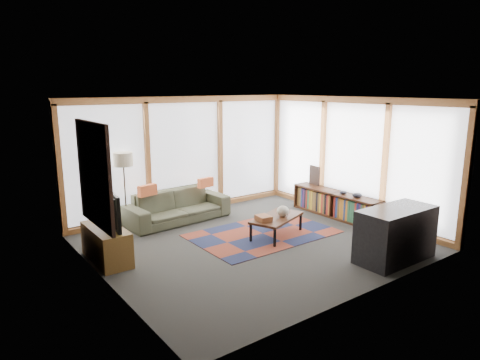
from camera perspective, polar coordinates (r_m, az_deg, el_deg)
ground at (r=7.97m, az=1.72°, el=-8.25°), size 5.50×5.50×0.00m
room_envelope at (r=8.31m, az=2.09°, el=3.60°), size 5.52×5.02×2.62m
rug at (r=8.39m, az=3.06°, el=-7.14°), size 2.73×1.75×0.01m
sofa at (r=9.16m, az=-8.35°, el=-3.49°), size 2.27×1.01×0.65m
pillow_left at (r=8.81m, az=-12.25°, el=-1.36°), size 0.42×0.19×0.22m
pillow_right at (r=9.37m, az=-4.61°, el=-0.34°), size 0.39×0.16×0.21m
floor_lamp at (r=8.85m, az=-15.09°, el=-1.36°), size 0.39×0.39×1.54m
coffee_table at (r=8.24m, az=4.91°, el=-6.17°), size 1.29×0.95×0.39m
book_stack at (r=7.92m, az=3.15°, el=-5.09°), size 0.26×0.31×0.09m
vase at (r=8.18m, az=5.75°, el=-4.14°), size 0.27×0.27×0.21m
bookshelf at (r=9.60m, az=12.67°, el=-3.19°), size 0.41×2.23×0.56m
bowl_a at (r=9.15m, az=15.36°, el=-1.96°), size 0.22×0.22×0.10m
bowl_b at (r=9.37m, az=13.59°, el=-1.61°), size 0.18×0.18×0.08m
shelf_picture at (r=10.11m, az=9.91°, el=0.62°), size 0.09×0.34×0.44m
tv_console at (r=7.39m, az=-17.37°, el=-8.17°), size 0.48×1.14×0.57m
television at (r=7.25m, az=-17.50°, el=-3.74°), size 0.28×1.04×0.59m
bar_counter at (r=7.50m, az=20.04°, el=-6.81°), size 1.39×0.66×0.88m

